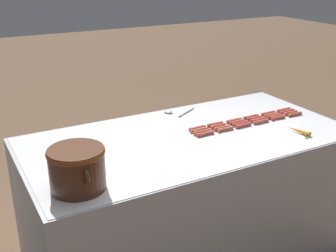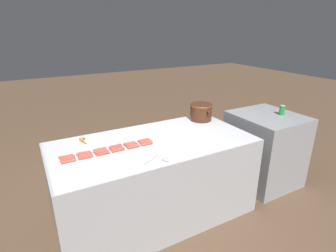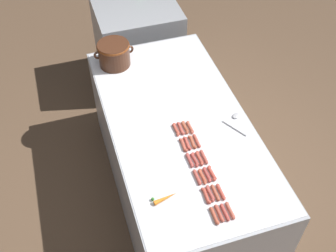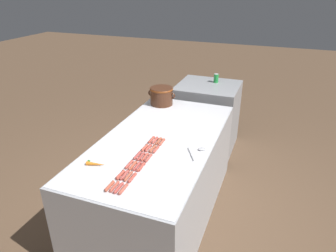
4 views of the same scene
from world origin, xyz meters
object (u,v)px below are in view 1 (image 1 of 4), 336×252
at_px(hot_dog_8, 258,120).
at_px(hot_dog_19, 268,113).
at_px(hot_dog_5, 205,134).
at_px(hot_dog_2, 261,122).
at_px(hot_dog_11, 202,132).
at_px(hot_dog_10, 222,128).
at_px(hot_dog_9, 241,124).
at_px(hot_dog_23, 197,128).
at_px(hot_dog_1, 278,118).
at_px(hot_dog_6, 291,113).
at_px(carrot, 299,131).
at_px(hot_dog_12, 287,111).
at_px(hot_dog_13, 271,115).
at_px(hot_dog_3, 243,125).
at_px(hot_dog_22, 215,124).
at_px(hot_dog_4, 226,129).
at_px(hot_dog_14, 254,118).
at_px(hot_dog_15, 237,122).
at_px(hot_dog_18, 284,110).
at_px(hot_dog_7, 274,116).
at_px(hot_dog_21, 234,120).
at_px(hot_dog_0, 295,114).
at_px(hot_dog_20, 251,117).
at_px(serving_spoon, 174,112).
at_px(hot_dog_16, 218,126).
at_px(bean_pot, 77,167).
at_px(hot_dog_17, 199,130).

height_order(hot_dog_8, hot_dog_19, same).
bearing_deg(hot_dog_5, hot_dog_2, -90.13).
height_order(hot_dog_2, hot_dog_11, same).
bearing_deg(hot_dog_10, hot_dog_9, -89.51).
bearing_deg(hot_dog_23, hot_dog_1, -99.79).
height_order(hot_dog_5, hot_dog_6, same).
height_order(hot_dog_5, hot_dog_8, same).
bearing_deg(hot_dog_8, carrot, -162.93).
xyz_separation_m(hot_dog_12, hot_dog_13, (-0.00, 0.15, 0.00)).
bearing_deg(hot_dog_3, hot_dog_13, -77.05).
distance_m(hot_dog_1, carrot, 0.27).
bearing_deg(hot_dog_23, hot_dog_22, -89.30).
bearing_deg(hot_dog_12, hot_dog_4, 96.57).
distance_m(hot_dog_4, carrot, 0.47).
xyz_separation_m(hot_dog_8, hot_dog_14, (0.04, 0.00, 0.00)).
distance_m(hot_dog_15, hot_dog_18, 0.46).
bearing_deg(hot_dog_7, hot_dog_21, 76.81).
relative_size(hot_dog_0, hot_dog_20, 1.00).
xyz_separation_m(hot_dog_18, hot_dog_23, (-0.00, 0.76, 0.00)).
xyz_separation_m(hot_dog_2, serving_spoon, (0.47, 0.42, -0.00)).
bearing_deg(hot_dog_21, hot_dog_9, -176.80).
bearing_deg(hot_dog_11, hot_dog_7, -90.06).
relative_size(hot_dog_20, carrot, 0.72).
xyz_separation_m(hot_dog_3, serving_spoon, (0.47, 0.27, -0.00)).
xyz_separation_m(hot_dog_8, serving_spoon, (0.43, 0.43, -0.00)).
relative_size(hot_dog_13, hot_dog_23, 1.00).
xyz_separation_m(hot_dog_13, hot_dog_21, (0.04, 0.30, 0.00)).
distance_m(hot_dog_7, hot_dog_18, 0.17).
height_order(hot_dog_22, carrot, carrot).
distance_m(hot_dog_7, hot_dog_12, 0.16).
height_order(hot_dog_21, carrot, carrot).
bearing_deg(hot_dog_16, hot_dog_14, -90.58).
distance_m(hot_dog_11, hot_dog_19, 0.62).
xyz_separation_m(hot_dog_3, bean_pot, (-0.26, 1.22, 0.11)).
xyz_separation_m(hot_dog_16, carrot, (-0.33, -0.40, 0.00)).
bearing_deg(hot_dog_13, hot_dog_15, 89.68).
bearing_deg(hot_dog_17, hot_dog_1, -96.40).
height_order(hot_dog_13, hot_dog_21, same).
bearing_deg(hot_dog_4, hot_dog_21, -54.92).
height_order(hot_dog_14, hot_dog_17, same).
distance_m(hot_dog_6, hot_dog_13, 0.15).
bearing_deg(hot_dog_18, bean_pot, 102.47).
bearing_deg(hot_dog_2, hot_dog_23, 76.37).
distance_m(hot_dog_1, hot_dog_10, 0.46).
bearing_deg(hot_dog_9, hot_dog_18, -80.86).
bearing_deg(hot_dog_2, hot_dog_12, -76.66).
bearing_deg(hot_dog_8, hot_dog_10, 90.24).
bearing_deg(hot_dog_2, hot_dog_17, 80.93).
distance_m(hot_dog_8, hot_dog_20, 0.07).
bearing_deg(carrot, hot_dog_19, -9.74).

